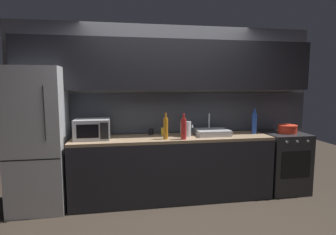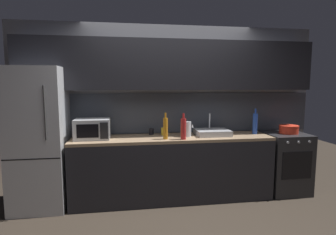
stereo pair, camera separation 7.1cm
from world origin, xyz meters
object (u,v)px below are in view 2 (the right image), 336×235
Objects in this scene: microwave at (92,129)px; wine_bottle_blue at (255,123)px; wine_bottle_amber at (165,128)px; cooking_pot at (289,129)px; wine_bottle_red at (183,128)px; kettle at (186,129)px; mug_dark at (151,132)px; refrigerator at (39,139)px; oven_range at (285,162)px; mug_yellow at (164,131)px.

wine_bottle_blue is (2.33, 0.01, 0.02)m from microwave.
wine_bottle_amber is 1.90m from cooking_pot.
wine_bottle_blue is at bearing 11.78° from wine_bottle_red.
mug_dark is at bearing 156.20° from kettle.
wine_bottle_amber is at bearing -5.19° from refrigerator.
mug_dark is at bearing 113.75° from wine_bottle_amber.
cooking_pot reaches higher than oven_range.
mug_yellow is at bearing 175.66° from cooking_pot.
wine_bottle_red is (-1.13, -0.24, -0.01)m from wine_bottle_blue.
wine_bottle_blue is at bearing 176.42° from oven_range.
wine_bottle_blue reaches higher than kettle.
wine_bottle_blue is 1.16m from wine_bottle_red.
kettle reaches higher than mug_yellow.
cooking_pot is at bearing -3.16° from wine_bottle_blue.
kettle is 2.22× the size of mug_yellow.
kettle is 0.67× the size of wine_bottle_red.
mug_dark is 0.32× the size of cooking_pot.
kettle reaches higher than oven_range.
wine_bottle_red is 0.42m from mug_yellow.
wine_bottle_amber reaches higher than kettle.
cooking_pot reaches higher than mug_dark.
wine_bottle_amber reaches higher than wine_bottle_red.
mug_dark is (-0.39, 0.42, -0.10)m from wine_bottle_red.
oven_range is at bearing -0.40° from microwave.
wine_bottle_blue is at bearing 176.84° from cooking_pot.
wine_bottle_amber is at bearing -172.53° from wine_bottle_blue.
wine_bottle_amber is 1.38m from wine_bottle_blue.
microwave is 0.84m from mug_dark.
oven_range is at bearing -0.08° from kettle.
refrigerator reaches higher than mug_dark.
mug_yellow is at bearing 154.54° from kettle.
microwave is 1.30× the size of wine_bottle_amber.
refrigerator reaches higher than wine_bottle_red.
mug_yellow is at bearing -20.83° from mug_dark.
microwave is 1.65× the size of cooking_pot.
kettle is at bearing 69.10° from wine_bottle_red.
mug_yellow is (-0.22, 0.35, -0.09)m from wine_bottle_red.
wine_bottle_red is at bearing -172.77° from oven_range.
wine_bottle_blue is at bearing -4.80° from mug_yellow.
mug_dark is 0.84× the size of mug_yellow.
kettle is at bearing -23.80° from mug_dark.
oven_range is at bearing -3.58° from wine_bottle_blue.
wine_bottle_amber is (-1.85, -0.15, 0.60)m from oven_range.
wine_bottle_red is (1.20, -0.23, 0.01)m from microwave.
microwave is at bearing -179.73° from wine_bottle_blue.
cooking_pot is at bearing -0.03° from kettle.
wine_bottle_blue reaches higher than microwave.
oven_range is (3.50, -0.00, -0.47)m from refrigerator.
refrigerator is 3.54m from oven_range.
mug_dark is at bearing 173.29° from wine_bottle_blue.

